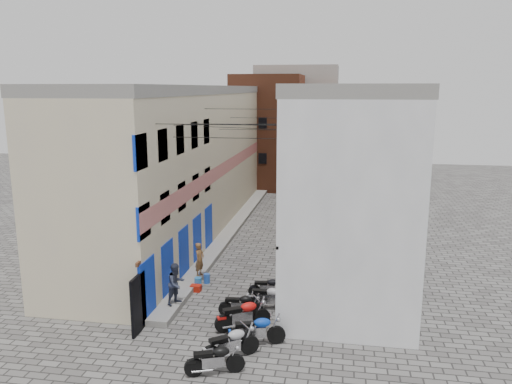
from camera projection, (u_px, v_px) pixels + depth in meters
The scene contains 21 objects.
ground at pixel (208, 332), 18.46m from camera, with size 90.00×90.00×0.00m, color #514E4C.
plinth at pixel (231, 230), 31.32m from camera, with size 0.90×26.00×0.25m, color gray.
building_left at pixel (184, 160), 30.87m from camera, with size 5.10×27.00×9.00m.
building_right at pixel (348, 164), 29.23m from camera, with size 5.94×26.00×9.00m.
building_far_brick_left at pixel (268, 132), 44.78m from camera, with size 6.00×6.00×10.00m, color brown.
building_far_brick_right at pixel (325, 142), 46.07m from camera, with size 5.00×6.00×8.00m, color brown.
building_far_concrete at pixel (296, 122), 50.12m from camera, with size 8.00×5.00×11.00m, color gray.
far_shopfront at pixel (286, 180), 42.52m from camera, with size 2.00×0.30×2.40m, color black.
overhead_wires at pixel (247, 124), 24.38m from camera, with size 5.80×13.02×1.32m.
motorcycle_a at pixel (215, 358), 15.63m from camera, with size 0.61×1.92×1.11m, color black, non-canonical shape.
motorcycle_b at pixel (230, 342), 16.49m from camera, with size 0.67×2.11×1.22m, color #9E9EA2, non-canonical shape.
motorcycle_c at pixel (256, 329), 17.41m from camera, with size 0.67×2.11×1.22m, color #0B37AA, non-canonical shape.
motorcycle_d at pixel (243, 313), 18.57m from camera, with size 0.69×2.18×1.26m, color red, non-canonical shape.
motorcycle_e at pixel (241, 304), 19.67m from camera, with size 0.57×1.79×1.04m, color black, non-canonical shape.
motorcycle_f at pixel (268, 296), 20.25m from camera, with size 0.62×1.98×1.14m, color #ABAAAF, non-canonical shape.
motorcycle_g at pixel (268, 286), 21.42m from camera, with size 0.55×1.74×1.01m, color black, non-canonical shape.
person_a at pixel (200, 260), 23.14m from camera, with size 0.59×0.38×1.61m, color brown.
person_b at pixel (176, 284), 20.16m from camera, with size 0.83×0.65×1.71m, color #303548.
water_jug_near at pixel (198, 283), 22.47m from camera, with size 0.32×0.32×0.50m, color #2A80D2.
water_jug_far at pixel (207, 278), 23.05m from camera, with size 0.29×0.29×0.45m, color blue.
red_crate at pixel (196, 288), 22.14m from camera, with size 0.46×0.34×0.29m, color #B11B0C.
Camera 1 is at (4.67, -16.45, 8.86)m, focal length 35.00 mm.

